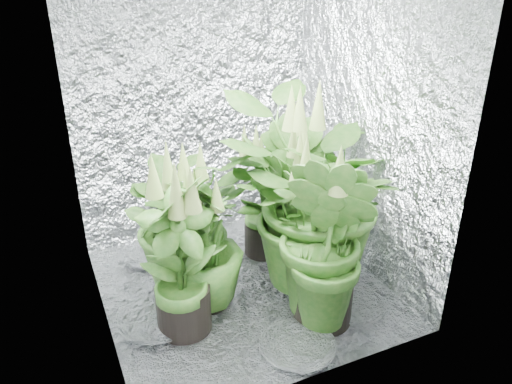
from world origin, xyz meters
The scene contains 11 objects.
ground centered at (0.00, 0.00, 0.00)m, with size 1.60×1.60×0.00m, color silver.
walls centered at (0.00, 0.00, 1.00)m, with size 1.62×1.62×2.00m.
plant_a centered at (-0.28, 0.18, 0.44)m, with size 0.89×0.89×0.94m.
plant_b centered at (0.28, 0.31, 0.40)m, with size 0.58×0.58×0.88m.
plant_c centered at (0.36, 0.10, 0.47)m, with size 0.61×0.61×1.01m.
plant_d centered at (-0.24, -0.05, 0.38)m, with size 0.58×0.58×0.84m.
plant_e centered at (0.38, -0.14, 0.59)m, with size 1.06×1.06×1.23m.
plant_f centered at (-0.43, -0.21, 0.44)m, with size 0.66×0.66×0.99m.
plant_g centered at (0.28, -0.46, 0.49)m, with size 0.64×0.64×1.08m.
circulation_fan centered at (0.61, 0.62, 0.15)m, with size 0.16×0.30×0.35m.
plant_label centered at (0.35, -0.49, 0.30)m, with size 0.05×0.01×0.07m, color white.
Camera 1 is at (-0.96, -2.31, 1.80)m, focal length 35.00 mm.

